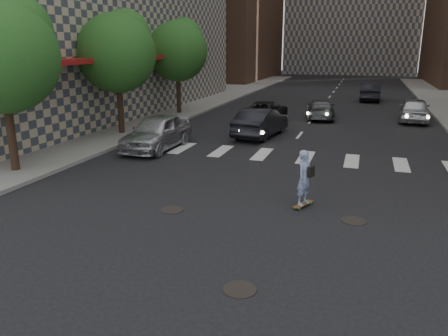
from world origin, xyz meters
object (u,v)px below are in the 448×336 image
at_px(tree_b, 119,49).
at_px(traffic_car_b, 321,109).
at_px(skateboarder, 305,178).
at_px(traffic_car_a, 261,122).
at_px(traffic_car_c, 266,111).
at_px(silver_sedan, 157,132).
at_px(tree_c, 179,48).
at_px(traffic_car_d, 414,110).
at_px(traffic_car_e, 371,92).
at_px(tree_a, 4,51).

height_order(tree_b, traffic_car_b, tree_b).
distance_m(tree_b, skateboarder, 14.51).
bearing_deg(tree_b, skateboarder, -36.87).
height_order(traffic_car_a, traffic_car_c, traffic_car_a).
height_order(skateboarder, silver_sedan, skateboarder).
distance_m(tree_c, traffic_car_b, 10.78).
distance_m(skateboarder, traffic_car_d, 18.76).
height_order(silver_sedan, traffic_car_b, silver_sedan).
bearing_deg(silver_sedan, traffic_car_d, 45.53).
xyz_separation_m(silver_sedan, traffic_car_c, (3.24, 9.46, -0.15)).
xyz_separation_m(traffic_car_b, traffic_car_e, (3.25, 11.75, 0.16)).
relative_size(tree_c, skateboarder, 3.66).
bearing_deg(traffic_car_c, tree_c, -8.26).
bearing_deg(traffic_car_e, traffic_car_a, 74.20).
bearing_deg(traffic_car_d, traffic_car_e, -72.41).
distance_m(tree_a, tree_c, 16.00).
distance_m(traffic_car_a, traffic_car_c, 5.07).
bearing_deg(traffic_car_c, silver_sedan, 72.57).
distance_m(tree_c, traffic_car_c, 7.79).
bearing_deg(traffic_car_e, tree_c, 45.31).
bearing_deg(tree_b, silver_sedan, -37.71).
height_order(silver_sedan, traffic_car_d, silver_sedan).
distance_m(tree_a, silver_sedan, 7.42).
height_order(tree_a, tree_b, same).
height_order(traffic_car_a, traffic_car_b, traffic_car_a).
xyz_separation_m(silver_sedan, traffic_car_a, (4.09, 4.46, -0.04)).
bearing_deg(tree_b, traffic_car_e, 57.67).
relative_size(traffic_car_b, traffic_car_d, 0.98).
xyz_separation_m(silver_sedan, traffic_car_d, (12.55, 12.35, -0.04)).
distance_m(traffic_car_b, traffic_car_d, 5.99).
height_order(tree_a, skateboarder, tree_a).
bearing_deg(skateboarder, traffic_car_a, 134.09).
relative_size(tree_a, skateboarder, 3.66).
distance_m(tree_b, traffic_car_b, 14.08).
bearing_deg(traffic_car_a, skateboarder, 117.60).
relative_size(skateboarder, traffic_car_d, 0.39).
relative_size(traffic_car_a, traffic_car_e, 0.97).
height_order(tree_c, traffic_car_e, tree_c).
height_order(tree_c, traffic_car_b, tree_c).
bearing_deg(skateboarder, traffic_car_d, 99.44).
bearing_deg(traffic_car_e, traffic_car_b, 75.59).
bearing_deg(traffic_car_d, traffic_car_b, 9.92).
height_order(tree_b, silver_sedan, tree_b).
xyz_separation_m(traffic_car_a, traffic_car_c, (-0.84, 5.00, -0.11)).
bearing_deg(traffic_car_a, traffic_car_c, -73.02).
bearing_deg(tree_c, silver_sedan, -72.41).
relative_size(silver_sedan, traffic_car_e, 0.99).
bearing_deg(traffic_car_b, traffic_car_d, 178.97).
xyz_separation_m(traffic_car_a, traffic_car_d, (8.47, 7.88, 0.00)).
relative_size(tree_b, silver_sedan, 1.36).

